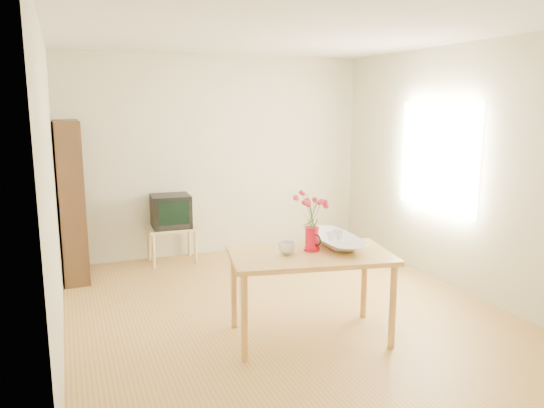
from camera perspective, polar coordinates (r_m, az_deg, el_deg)
name	(u,v)px	position (r m, az deg, el deg)	size (l,w,h in m)	color
room	(286,178)	(4.95, 1.57, 2.86)	(4.50, 4.50, 4.50)	#A27639
table	(310,263)	(4.49, 4.15, -6.36)	(1.45, 0.99, 0.75)	#B7823F
tv_stand	(172,233)	(6.77, -10.75, -3.03)	(0.60, 0.45, 0.46)	tan
bookshelf	(72,207)	(6.36, -20.71, -0.27)	(0.28, 0.70, 1.80)	black
pitcher	(312,240)	(4.52, 4.30, -3.86)	(0.14, 0.21, 0.21)	red
flowers	(312,209)	(4.46, 4.36, -0.57)	(0.23, 0.23, 0.33)	#D63247
mug	(287,248)	(4.41, 1.59, -4.74)	(0.13, 0.13, 0.11)	white
bowl	(335,217)	(4.67, 6.85, -1.43)	(0.54, 0.54, 0.50)	white
teacup_a	(331,223)	(4.66, 6.40, -2.08)	(0.07, 0.07, 0.06)	white
teacup_b	(339,222)	(4.72, 7.20, -1.89)	(0.08, 0.08, 0.07)	white
television	(171,210)	(6.73, -10.86, -0.69)	(0.48, 0.45, 0.41)	black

